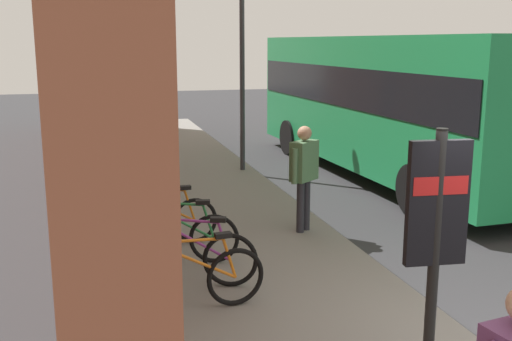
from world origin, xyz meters
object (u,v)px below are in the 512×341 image
(bicycle_end_of_row, at_px, (194,281))
(transit_info_sign, at_px, (436,220))
(bicycle_leaning_wall, at_px, (190,257))
(city_bus, at_px, (386,97))
(pedestrian_by_facade, at_px, (304,168))
(bicycle_under_window, at_px, (178,237))
(bicycle_beside_lamp, at_px, (162,221))
(street_lamp, at_px, (242,52))

(bicycle_end_of_row, relative_size, transit_info_sign, 0.74)
(bicycle_leaning_wall, height_order, city_bus, city_bus)
(transit_info_sign, relative_size, pedestrian_by_facade, 1.35)
(bicycle_under_window, bearing_deg, bicycle_leaning_wall, -177.35)
(bicycle_end_of_row, bearing_deg, pedestrian_by_facade, -41.15)
(pedestrian_by_facade, bearing_deg, bicycle_under_window, 113.30)
(bicycle_beside_lamp, xyz_separation_m, transit_info_sign, (-4.64, -1.85, 1.21))
(bicycle_leaning_wall, bearing_deg, street_lamp, -19.40)
(city_bus, distance_m, pedestrian_by_facade, 5.45)
(bicycle_leaning_wall, bearing_deg, bicycle_end_of_row, 173.37)
(bicycle_beside_lamp, bearing_deg, bicycle_leaning_wall, -174.42)
(pedestrian_by_facade, height_order, street_lamp, street_lamp)
(bicycle_under_window, relative_size, transit_info_sign, 0.72)
(bicycle_leaning_wall, distance_m, city_bus, 8.35)
(bicycle_under_window, xyz_separation_m, pedestrian_by_facade, (0.96, -2.24, 0.69))
(bicycle_end_of_row, xyz_separation_m, city_bus, (6.70, -5.83, 1.41))
(bicycle_leaning_wall, relative_size, bicycle_beside_lamp, 0.96)
(city_bus, xyz_separation_m, street_lamp, (1.03, 3.30, 1.06))
(transit_info_sign, bearing_deg, street_lamp, -4.36)
(transit_info_sign, bearing_deg, bicycle_end_of_row, 39.74)
(bicycle_end_of_row, height_order, pedestrian_by_facade, pedestrian_by_facade)
(bicycle_end_of_row, relative_size, pedestrian_by_facade, 1.00)
(bicycle_end_of_row, bearing_deg, bicycle_beside_lamp, 1.68)
(bicycle_leaning_wall, bearing_deg, city_bus, -44.20)
(bicycle_leaning_wall, relative_size, bicycle_under_window, 0.98)
(bicycle_leaning_wall, distance_m, transit_info_sign, 3.60)
(bicycle_leaning_wall, relative_size, street_lamp, 0.36)
(city_bus, bearing_deg, street_lamp, 72.69)
(bicycle_end_of_row, height_order, street_lamp, street_lamp)
(bicycle_end_of_row, height_order, bicycle_under_window, same)
(bicycle_beside_lamp, xyz_separation_m, street_lamp, (5.23, -2.61, 2.47))
(bicycle_end_of_row, height_order, transit_info_sign, transit_info_sign)
(bicycle_under_window, relative_size, bicycle_beside_lamp, 0.98)
(bicycle_beside_lamp, bearing_deg, bicycle_end_of_row, -178.32)
(bicycle_leaning_wall, distance_m, bicycle_beside_lamp, 1.71)
(transit_info_sign, relative_size, city_bus, 0.23)
(bicycle_end_of_row, bearing_deg, bicycle_under_window, -1.82)
(bicycle_under_window, distance_m, bicycle_beside_lamp, 0.85)
(bicycle_under_window, relative_size, street_lamp, 0.36)
(transit_info_sign, height_order, pedestrian_by_facade, transit_info_sign)
(bicycle_beside_lamp, distance_m, city_bus, 7.38)
(bicycle_beside_lamp, relative_size, pedestrian_by_facade, 1.00)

